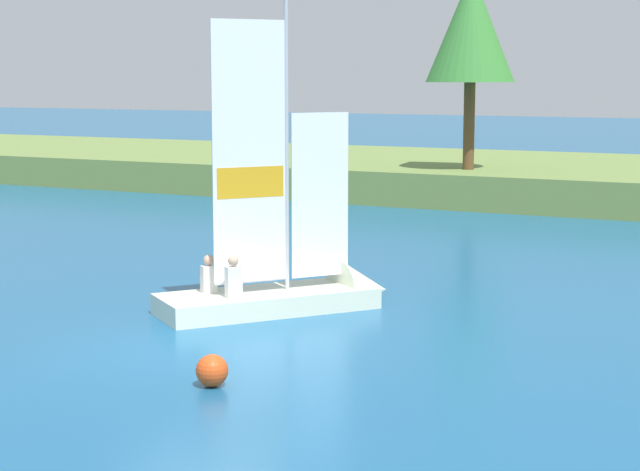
% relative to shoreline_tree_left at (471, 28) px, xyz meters
% --- Properties ---
extents(ground_plane, '(200.00, 200.00, 0.00)m').
position_rel_shoreline_tree_left_xyz_m(ground_plane, '(2.49, -21.49, -6.04)').
color(ground_plane, '#195684').
extents(shore_bank, '(80.00, 12.42, 1.18)m').
position_rel_shoreline_tree_left_xyz_m(shore_bank, '(2.49, 3.85, -5.45)').
color(shore_bank, olive).
rests_on(shore_bank, ground).
extents(shoreline_tree_left, '(3.06, 3.06, 6.79)m').
position_rel_shoreline_tree_left_xyz_m(shoreline_tree_left, '(0.00, 0.00, 0.00)').
color(shoreline_tree_left, brown).
rests_on(shoreline_tree_left, shore_bank).
extents(sailboat, '(3.97, 4.55, 6.75)m').
position_rel_shoreline_tree_left_xyz_m(sailboat, '(2.73, -17.79, -5.62)').
color(sailboat, silver).
rests_on(sailboat, ground).
extents(channel_buoy, '(0.47, 0.47, 0.47)m').
position_rel_shoreline_tree_left_xyz_m(channel_buoy, '(3.97, -23.16, -5.81)').
color(channel_buoy, '#E54C19').
rests_on(channel_buoy, ground).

